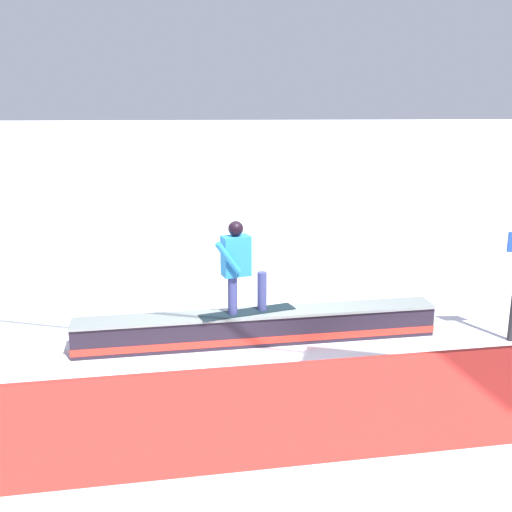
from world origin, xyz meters
name	(u,v)px	position (x,y,z in m)	size (l,w,h in m)	color
ground_plane	(258,342)	(0.00, 0.00, 0.00)	(120.00, 120.00, 0.00)	white
grind_box	(258,328)	(0.00, 0.00, 0.23)	(5.51, 1.16, 0.49)	#251F2D
snowboarder	(239,265)	(0.28, 0.06, 1.26)	(1.48, 0.75, 1.42)	black
safety_fence	(275,417)	(0.00, 3.24, 0.58)	(9.45, 0.06, 1.15)	red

